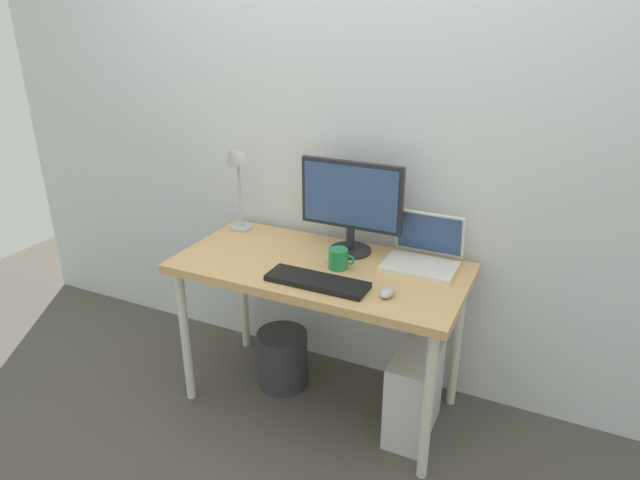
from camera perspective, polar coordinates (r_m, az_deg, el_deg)
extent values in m
plane|color=#4C4742|center=(2.93, 0.00, -15.98)|extent=(6.00, 6.00, 0.00)
cube|color=silver|center=(2.69, 3.55, 11.25)|extent=(4.40, 0.04, 2.60)
cube|color=tan|center=(2.54, 0.00, -2.92)|extent=(1.32, 0.64, 0.04)
cylinder|color=silver|center=(2.82, -13.61, -9.58)|extent=(0.04, 0.04, 0.72)
cylinder|color=silver|center=(2.36, 10.95, -16.41)|extent=(0.04, 0.04, 0.72)
cylinder|color=silver|center=(3.18, -7.82, -5.18)|extent=(0.04, 0.04, 0.72)
cylinder|color=silver|center=(2.78, 13.81, -10.05)|extent=(0.04, 0.04, 0.72)
cylinder|color=#232328|center=(2.66, 3.09, -1.05)|extent=(0.20, 0.20, 0.01)
cylinder|color=#232328|center=(2.64, 3.12, 0.18)|extent=(0.04, 0.04, 0.11)
cube|color=#232328|center=(2.56, 3.22, 4.60)|extent=(0.49, 0.03, 0.32)
cube|color=#334C7F|center=(2.55, 3.08, 4.49)|extent=(0.46, 0.01, 0.28)
cube|color=silver|center=(2.52, 10.15, -2.69)|extent=(0.32, 0.22, 0.02)
cube|color=silver|center=(2.60, 11.11, 0.69)|extent=(0.32, 0.05, 0.21)
cube|color=#334C7F|center=(2.59, 11.07, 0.66)|extent=(0.30, 0.04, 0.18)
cylinder|color=#B2B2B7|center=(2.96, -8.00, 1.27)|extent=(0.11, 0.11, 0.01)
cylinder|color=#B2B2B7|center=(2.89, -8.20, 4.79)|extent=(0.02, 0.02, 0.37)
cone|color=#B2B2B7|center=(2.80, -8.89, 8.72)|extent=(0.11, 0.14, 0.13)
cube|color=black|center=(2.35, -0.29, -4.27)|extent=(0.44, 0.14, 0.02)
ellipsoid|color=#B2B2B7|center=(2.27, 6.86, -5.34)|extent=(0.06, 0.09, 0.03)
cylinder|color=#268C4C|center=(2.48, 1.87, -1.91)|extent=(0.09, 0.09, 0.09)
torus|color=#268C4C|center=(2.46, 3.06, -2.05)|extent=(0.05, 0.01, 0.05)
cube|color=silver|center=(2.67, 9.59, -15.16)|extent=(0.18, 0.36, 0.42)
cylinder|color=#333338|center=(2.96, -3.85, -11.97)|extent=(0.26, 0.26, 0.30)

